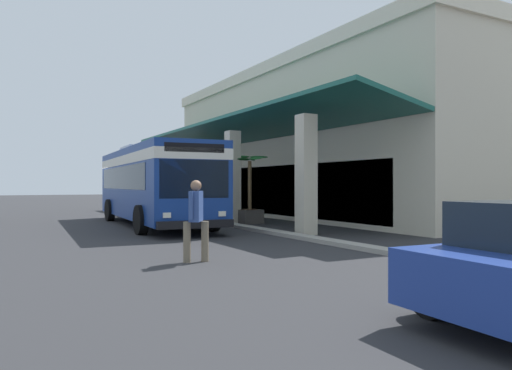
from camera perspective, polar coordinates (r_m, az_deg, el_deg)
The scene contains 6 objects.
ground at distance 28.21m, azimuth 0.87°, elevation -3.36°, with size 120.00×120.00×0.00m, color #2D2D30.
curb_strip at distance 23.43m, azimuth -7.57°, elevation -3.90°, with size 27.15×0.50×0.12m, color #9E998E.
plaza_building at distance 28.37m, azimuth 10.98°, elevation 4.66°, with size 22.92×15.28×7.90m.
transit_bus at distance 20.40m, azimuth -12.09°, elevation 0.55°, with size 11.33×3.21×3.34m.
pedestrian at distance 10.52m, azimuth -7.10°, elevation -3.59°, with size 0.55×0.56×1.77m.
potted_palm at distance 20.94m, azimuth -0.75°, elevation -2.60°, with size 1.90×1.61×2.97m.
Camera 1 is at (24.55, -5.79, 1.68)m, focal length 33.84 mm.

